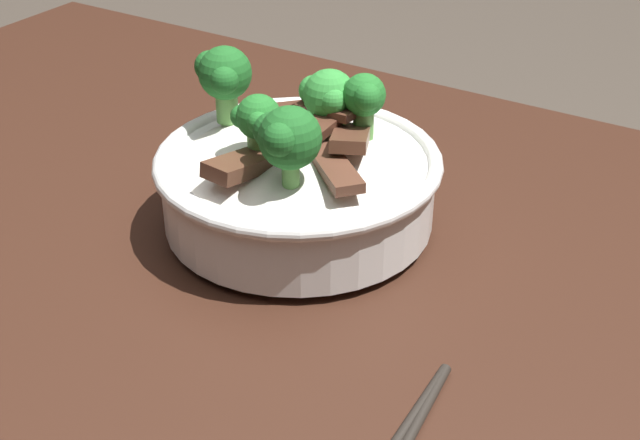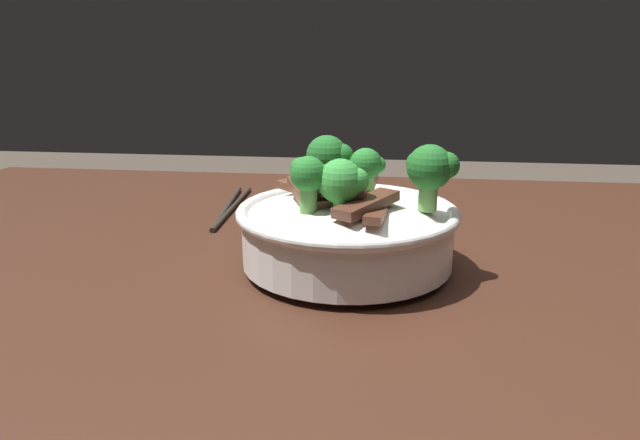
{
  "view_description": "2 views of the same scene",
  "coord_description": "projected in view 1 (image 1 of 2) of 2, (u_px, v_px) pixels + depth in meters",
  "views": [
    {
      "loc": [
        -0.28,
        0.45,
        1.19
      ],
      "look_at": [
        0.02,
        -0.03,
        0.84
      ],
      "focal_mm": 48.71,
      "sensor_mm": 36.0,
      "label": 1
    },
    {
      "loc": [
        0.1,
        -0.63,
        1.03
      ],
      "look_at": [
        0.03,
        -0.08,
        0.86
      ],
      "focal_mm": 31.51,
      "sensor_mm": 36.0,
      "label": 2
    }
  ],
  "objects": [
    {
      "name": "rice_bowl",
      "position": [
        297.0,
        173.0,
        0.7
      ],
      "size": [
        0.23,
        0.23,
        0.14
      ],
      "color": "white",
      "rests_on": "dining_table"
    },
    {
      "name": "dining_table",
      "position": [
        316.0,
        404.0,
        0.72
      ],
      "size": [
        1.33,
        0.81,
        0.8
      ],
      "color": "#381E14",
      "rests_on": "ground"
    }
  ]
}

